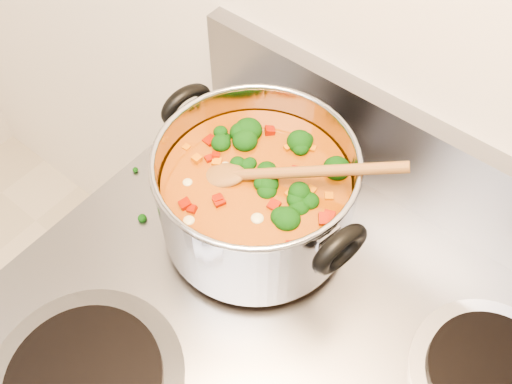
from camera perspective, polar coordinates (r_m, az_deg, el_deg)
stockpot at (r=0.75m, az=-0.03°, el=-0.27°), size 0.32×0.26×0.16m
wooden_spoon at (r=0.71m, az=1.03°, el=1.84°), size 0.24×0.15×0.09m
cooktop_crumbs at (r=0.81m, az=3.77°, el=-4.73°), size 0.24×0.30×0.01m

